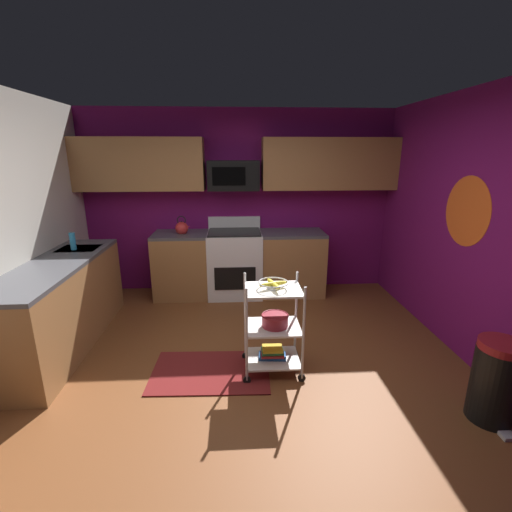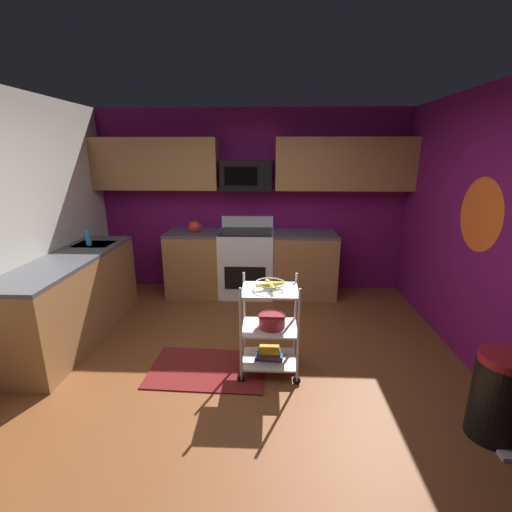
{
  "view_description": "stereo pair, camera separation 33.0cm",
  "coord_description": "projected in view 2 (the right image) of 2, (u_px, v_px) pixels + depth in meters",
  "views": [
    {
      "loc": [
        -0.06,
        -2.83,
        2.0
      ],
      "look_at": [
        0.14,
        0.44,
        1.05
      ],
      "focal_mm": 25.13,
      "sensor_mm": 36.0,
      "label": 1
    },
    {
      "loc": [
        0.27,
        -2.84,
        2.0
      ],
      "look_at": [
        0.14,
        0.44,
        1.05
      ],
      "focal_mm": 25.13,
      "sensor_mm": 36.0,
      "label": 2
    }
  ],
  "objects": [
    {
      "name": "microwave",
      "position": [
        246.0,
        175.0,
        4.94
      ],
      "size": [
        0.7,
        0.39,
        0.4
      ],
      "color": "black"
    },
    {
      "name": "dish_soap_bottle",
      "position": [
        88.0,
        237.0,
        4.32
      ],
      "size": [
        0.06,
        0.06,
        0.2
      ],
      "primitive_type": "cylinder",
      "color": "#2D8CBF",
      "rests_on": "counter_run"
    },
    {
      "name": "fruit_bowl",
      "position": [
        270.0,
        284.0,
        3.17
      ],
      "size": [
        0.27,
        0.27,
        0.07
      ],
      "color": "silver",
      "rests_on": "rolling_cart"
    },
    {
      "name": "floor",
      "position": [
        239.0,
        381.0,
        3.29
      ],
      "size": [
        4.4,
        4.8,
        0.04
      ],
      "primitive_type": "cube",
      "color": "brown",
      "rests_on": "ground"
    },
    {
      "name": "upper_cabinets",
      "position": [
        253.0,
        164.0,
        4.92
      ],
      "size": [
        4.4,
        0.33,
        0.7
      ],
      "color": "#9E6B3D"
    },
    {
      "name": "wall_back",
      "position": [
        252.0,
        202.0,
        5.26
      ],
      "size": [
        4.52,
        0.06,
        2.6
      ],
      "primitive_type": "cube",
      "color": "#6B1156",
      "rests_on": "ground"
    },
    {
      "name": "book_stack",
      "position": [
        269.0,
        354.0,
        3.37
      ],
      "size": [
        0.26,
        0.16,
        0.11
      ],
      "color": "#1E4C8C",
      "rests_on": "rolling_cart"
    },
    {
      "name": "mixing_bowl_large",
      "position": [
        272.0,
        321.0,
        3.27
      ],
      "size": [
        0.25,
        0.25,
        0.11
      ],
      "color": "maroon",
      "rests_on": "rolling_cart"
    },
    {
      "name": "oven_range",
      "position": [
        247.0,
        262.0,
        5.18
      ],
      "size": [
        0.76,
        0.65,
        1.1
      ],
      "color": "white",
      "rests_on": "ground"
    },
    {
      "name": "floor_rug",
      "position": [
        208.0,
        369.0,
        3.43
      ],
      "size": [
        1.12,
        0.74,
        0.01
      ],
      "primitive_type": "cube",
      "rotation": [
        0.0,
        0.0,
        -0.04
      ],
      "color": "maroon",
      "rests_on": "ground"
    },
    {
      "name": "counter_run",
      "position": [
        179.0,
        277.0,
        4.61
      ],
      "size": [
        3.4,
        2.69,
        0.92
      ],
      "color": "#9E6B3D",
      "rests_on": "ground"
    },
    {
      "name": "wall_flower_decal",
      "position": [
        480.0,
        215.0,
        3.28
      ],
      "size": [
        0.0,
        0.69,
        0.69
      ],
      "primitive_type": "cylinder",
      "rotation": [
        0.0,
        1.57,
        0.0
      ],
      "color": "#E5591E"
    },
    {
      "name": "rolling_cart",
      "position": [
        270.0,
        327.0,
        3.29
      ],
      "size": [
        0.57,
        0.42,
        0.91
      ],
      "color": "silver",
      "rests_on": "ground"
    },
    {
      "name": "trash_can",
      "position": [
        497.0,
        397.0,
        2.54
      ],
      "size": [
        0.34,
        0.42,
        0.66
      ],
      "color": "black",
      "rests_on": "ground"
    },
    {
      "name": "kettle",
      "position": [
        195.0,
        227.0,
        5.06
      ],
      "size": [
        0.21,
        0.18,
        0.26
      ],
      "color": "red",
      "rests_on": "counter_run"
    }
  ]
}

